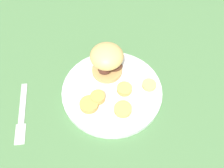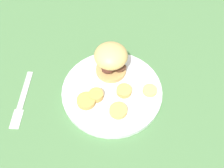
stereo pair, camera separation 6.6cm
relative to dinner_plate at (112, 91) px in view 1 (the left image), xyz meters
name	(u,v)px [view 1 (the left image)]	position (x,y,z in m)	size (l,w,h in m)	color
ground_plane	(112,93)	(0.00, 0.00, -0.01)	(4.00, 4.00, 0.00)	#4C7A47
dinner_plate	(112,91)	(0.00, 0.00, 0.00)	(0.26, 0.26, 0.02)	white
sandwich	(107,59)	(-0.05, 0.04, 0.06)	(0.11, 0.09, 0.09)	tan
potato_round_0	(124,89)	(0.03, 0.02, 0.01)	(0.04, 0.04, 0.01)	tan
potato_round_1	(89,104)	(-0.01, -0.07, 0.01)	(0.05, 0.05, 0.01)	tan
potato_round_2	(149,85)	(0.07, 0.07, 0.01)	(0.04, 0.04, 0.01)	#DBB766
potato_round_3	(123,109)	(0.06, -0.03, 0.01)	(0.04, 0.04, 0.01)	tan
potato_round_4	(98,97)	(-0.01, -0.05, 0.02)	(0.04, 0.04, 0.02)	tan
fork	(22,113)	(-0.14, -0.19, -0.01)	(0.14, 0.13, 0.00)	silver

